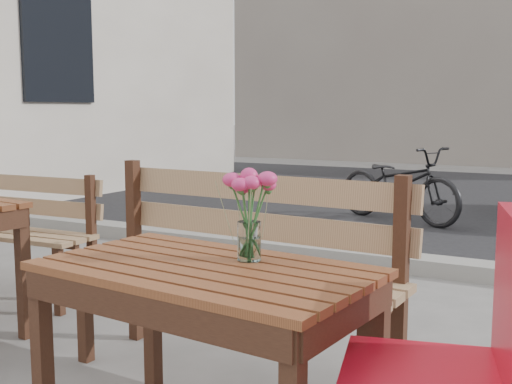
{
  "coord_description": "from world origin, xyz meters",
  "views": [
    {
      "loc": [
        1.22,
        -1.7,
        1.21
      ],
      "look_at": [
        0.17,
        0.26,
        0.92
      ],
      "focal_mm": 45.0,
      "sensor_mm": 36.0,
      "label": 1
    }
  ],
  "objects_px": {
    "main_vase": "(249,203)",
    "bicycle": "(399,184)",
    "main_table": "(205,298)",
    "red_chair": "(462,358)"
  },
  "relations": [
    {
      "from": "main_table",
      "to": "main_vase",
      "type": "distance_m",
      "value": 0.35
    },
    {
      "from": "main_table",
      "to": "red_chair",
      "type": "distance_m",
      "value": 0.86
    },
    {
      "from": "main_vase",
      "to": "bicycle",
      "type": "height_order",
      "value": "main_vase"
    },
    {
      "from": "main_table",
      "to": "red_chair",
      "type": "bearing_deg",
      "value": 2.2
    },
    {
      "from": "main_table",
      "to": "main_vase",
      "type": "height_order",
      "value": "main_vase"
    },
    {
      "from": "red_chair",
      "to": "bicycle",
      "type": "height_order",
      "value": "red_chair"
    },
    {
      "from": "main_table",
      "to": "bicycle",
      "type": "relative_size",
      "value": 0.75
    },
    {
      "from": "red_chair",
      "to": "bicycle",
      "type": "xyz_separation_m",
      "value": [
        -1.59,
        5.06,
        -0.14
      ]
    },
    {
      "from": "main_vase",
      "to": "bicycle",
      "type": "relative_size",
      "value": 0.21
    },
    {
      "from": "main_table",
      "to": "main_vase",
      "type": "relative_size",
      "value": 3.67
    }
  ]
}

